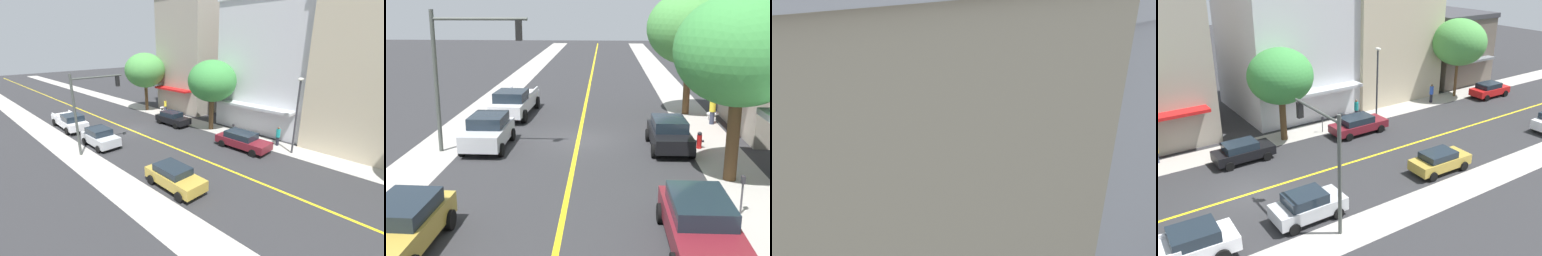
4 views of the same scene
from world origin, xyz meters
TOP-DOWN VIEW (x-y plane):
  - ground_plane at (0.00, 0.00)m, footprint 140.00×140.00m
  - sidewalk_left at (-6.77, 0.00)m, footprint 2.54×126.00m
  - sidewalk_right at (6.77, 0.00)m, footprint 2.54×126.00m
  - road_centerline_stripe at (0.00, 0.00)m, footprint 0.20×126.00m
  - corner_shop_building at (-13.54, 9.76)m, footprint 11.67×10.75m
  - pale_office_building at (-13.55, 19.31)m, footprint 11.40×10.23m
  - brick_apartment_block at (-13.54, 29.07)m, footprint 11.76×7.87m
  - street_tree_left_near at (-6.41, 5.50)m, footprint 5.01×5.01m
  - street_tree_left_far at (-6.67, 25.15)m, footprint 5.43×5.43m
  - fire_hydrant at (-5.99, 1.23)m, footprint 0.44×0.24m
  - parking_meter at (-5.96, 8.78)m, footprint 0.12×0.18m
  - traffic_light_mast at (5.21, 2.38)m, footprint 4.44×0.32m
  - street_lamp at (-6.29, 14.64)m, footprint 0.70×0.36m
  - red_sedan_left_curb at (-4.48, 27.91)m, footprint 2.08×4.31m
  - black_sedan_left_curb at (-4.49, 1.38)m, footprint 2.03×4.22m
  - gold_sedan_right_curb at (4.37, 11.76)m, footprint 2.07×4.28m
  - maroon_sedan_left_curb at (-4.14, 11.08)m, footprint 2.12×4.79m
  - silver_sedan_right_curb at (4.34, 1.66)m, footprint 2.08×4.11m
  - white_pickup_truck at (4.32, -5.34)m, footprint 2.43×6.22m
  - pedestrian_blue_shirt at (-6.54, 21.67)m, footprint 0.38×0.38m
  - pedestrian_teal_shirt at (-7.01, 12.93)m, footprint 0.37×0.37m

SIDE VIEW (x-z plane):
  - ground_plane at x=0.00m, z-range 0.00..0.00m
  - road_centerline_stripe at x=0.00m, z-range 0.00..0.00m
  - sidewalk_left at x=-6.77m, z-range 0.00..0.01m
  - sidewalk_right at x=6.77m, z-range 0.00..0.01m
  - fire_hydrant at x=-5.99m, z-range 0.00..0.84m
  - gold_sedan_right_curb at x=4.37m, z-range 0.05..1.50m
  - maroon_sedan_left_curb at x=-4.14m, z-range 0.04..1.52m
  - black_sedan_left_curb at x=-4.49m, z-range 0.04..1.53m
  - red_sedan_left_curb at x=-4.48m, z-range 0.04..1.53m
  - silver_sedan_right_curb at x=4.34m, z-range 0.03..1.66m
  - white_pickup_truck at x=4.32m, z-range 0.02..1.75m
  - parking_meter at x=-5.96m, z-range 0.22..1.57m
  - pedestrian_teal_shirt at x=-7.01m, z-range 0.05..1.80m
  - pedestrian_blue_shirt at x=-6.54m, z-range 0.05..1.91m
  - brick_apartment_block at x=-13.54m, z-range 0.01..7.78m
  - street_lamp at x=-6.29m, z-range 0.76..7.07m
  - traffic_light_mast at x=5.21m, z-range 1.08..7.72m
  - street_tree_left_near at x=-6.41m, z-range 1.49..8.79m
  - street_tree_left_far at x=-6.67m, z-range 1.63..9.53m
  - corner_shop_building at x=-13.54m, z-range 0.01..13.36m
  - pale_office_building at x=-13.55m, z-range 0.01..14.11m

